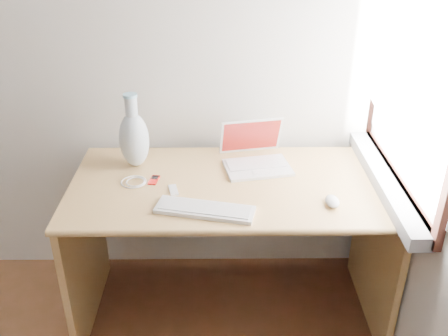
{
  "coord_description": "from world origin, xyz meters",
  "views": [
    {
      "loc": [
        0.97,
        -0.6,
        1.87
      ],
      "look_at": [
        0.98,
        1.35,
        0.83
      ],
      "focal_mm": 40.0,
      "sensor_mm": 36.0,
      "label": 1
    }
  ],
  "objects_px": {
    "external_keyboard": "(205,209)",
    "laptop": "(257,156)",
    "vase": "(134,138)",
    "desk": "(231,213)"
  },
  "relations": [
    {
      "from": "laptop",
      "to": "external_keyboard",
      "type": "xyz_separation_m",
      "value": [
        -0.24,
        -0.4,
        -0.04
      ]
    },
    {
      "from": "desk",
      "to": "external_keyboard",
      "type": "relative_size",
      "value": 3.44
    },
    {
      "from": "external_keyboard",
      "to": "vase",
      "type": "height_order",
      "value": "vase"
    },
    {
      "from": "external_keyboard",
      "to": "vase",
      "type": "relative_size",
      "value": 1.17
    },
    {
      "from": "desk",
      "to": "vase",
      "type": "relative_size",
      "value": 4.04
    },
    {
      "from": "external_keyboard",
      "to": "laptop",
      "type": "bearing_deg",
      "value": 72.37
    },
    {
      "from": "external_keyboard",
      "to": "desk",
      "type": "bearing_deg",
      "value": 83.8
    },
    {
      "from": "desk",
      "to": "laptop",
      "type": "xyz_separation_m",
      "value": [
        0.13,
        0.08,
        0.27
      ]
    },
    {
      "from": "desk",
      "to": "external_keyboard",
      "type": "bearing_deg",
      "value": -109.13
    },
    {
      "from": "desk",
      "to": "external_keyboard",
      "type": "xyz_separation_m",
      "value": [
        -0.11,
        -0.32,
        0.23
      ]
    }
  ]
}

